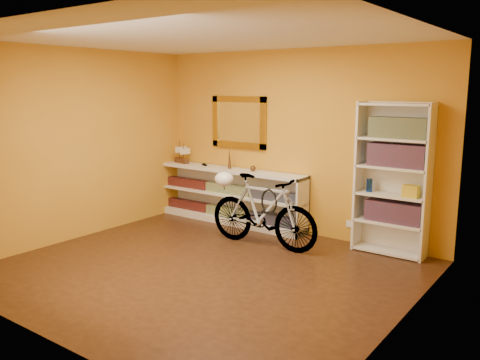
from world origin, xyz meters
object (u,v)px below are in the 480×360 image
Objects in this scene: console_unit at (229,196)px; bookcase at (392,179)px; bicycle at (263,211)px; helmet at (224,179)px.

bookcase reaches higher than console_unit.
bicycle reaches higher than helmet.
bookcase is 1.17× the size of bicycle.
console_unit is 9.88× the size of helmet.
bicycle is at bearing -32.66° from console_unit.
helmet is (-2.06, -0.73, -0.11)m from bookcase.
console_unit is 0.94m from helmet.
bicycle is at bearing -153.69° from bookcase.
console_unit is 1.60× the size of bicycle.
helmet is (0.45, -0.71, 0.42)m from console_unit.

